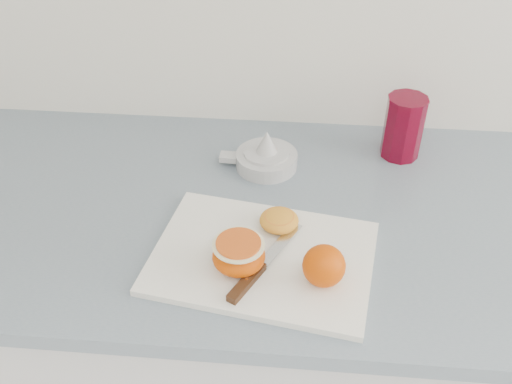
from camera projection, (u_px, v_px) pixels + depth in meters
The scene contains 8 objects.
counter at pixel (301, 358), 1.30m from camera, with size 2.58×0.64×0.89m.
cutting_board at pixel (263, 257), 0.92m from camera, with size 0.35×0.25×0.01m, color white.
whole_orange at pixel (324, 266), 0.85m from camera, with size 0.07×0.07×0.07m.
half_orange at pixel (239, 255), 0.88m from camera, with size 0.08×0.08×0.05m.
squeezed_shell at pixel (279, 220), 0.97m from camera, with size 0.07×0.07×0.03m.
paring_knife at pixel (253, 275), 0.88m from camera, with size 0.11×0.19×0.01m.
citrus_juicer at pixel (266, 157), 1.12m from camera, with size 0.15×0.12×0.08m.
red_tumbler at pixel (403, 129), 1.13m from camera, with size 0.08×0.08×0.13m.
Camera 1 is at (-0.12, 0.90, 1.55)m, focal length 40.00 mm.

